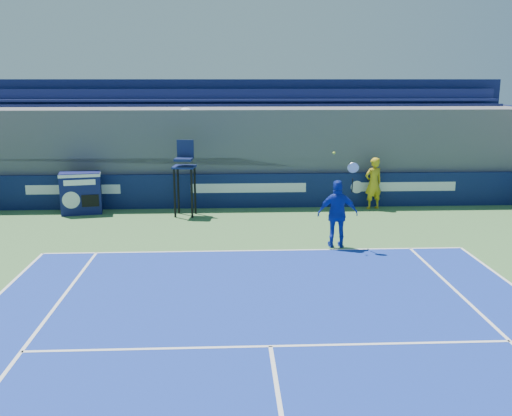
{
  "coord_description": "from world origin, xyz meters",
  "views": [
    {
      "loc": [
        -0.66,
        -2.39,
        4.4
      ],
      "look_at": [
        0.0,
        11.5,
        1.25
      ],
      "focal_mm": 40.0,
      "sensor_mm": 36.0,
      "label": 1
    }
  ],
  "objects_px": {
    "ball_person": "(373,183)",
    "tennis_player": "(338,214)",
    "umpire_chair": "(185,170)",
    "match_clock": "(81,192)"
  },
  "relations": [
    {
      "from": "ball_person",
      "to": "tennis_player",
      "type": "bearing_deg",
      "value": 46.89
    },
    {
      "from": "ball_person",
      "to": "tennis_player",
      "type": "xyz_separation_m",
      "value": [
        -2.1,
        -4.55,
        0.02
      ]
    },
    {
      "from": "ball_person",
      "to": "umpire_chair",
      "type": "bearing_deg",
      "value": -12.13
    },
    {
      "from": "match_clock",
      "to": "umpire_chair",
      "type": "distance_m",
      "value": 3.6
    },
    {
      "from": "match_clock",
      "to": "tennis_player",
      "type": "relative_size",
      "value": 0.56
    },
    {
      "from": "ball_person",
      "to": "tennis_player",
      "type": "relative_size",
      "value": 0.69
    },
    {
      "from": "umpire_chair",
      "to": "tennis_player",
      "type": "bearing_deg",
      "value": -41.82
    },
    {
      "from": "ball_person",
      "to": "match_clock",
      "type": "xyz_separation_m",
      "value": [
        -9.89,
        -0.25,
        -0.16
      ]
    },
    {
      "from": "tennis_player",
      "to": "umpire_chair",
      "type": "bearing_deg",
      "value": 138.18
    },
    {
      "from": "ball_person",
      "to": "umpire_chair",
      "type": "distance_m",
      "value": 6.47
    }
  ]
}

